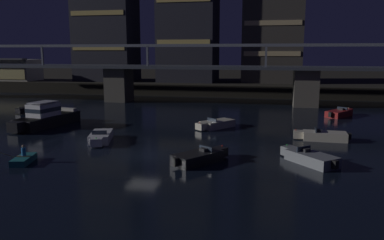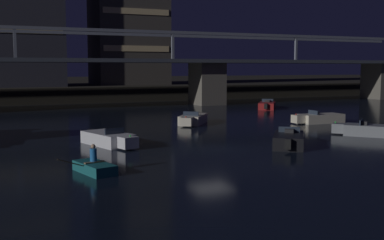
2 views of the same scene
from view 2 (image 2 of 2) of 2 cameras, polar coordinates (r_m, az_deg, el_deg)
ground_plane at (r=29.62m, az=2.29°, el=-3.41°), size 400.00×400.00×0.00m
far_riverbank at (r=107.32m, az=-16.94°, el=3.88°), size 240.00×80.00×2.20m
river_bridge at (r=59.87m, az=-11.45°, el=5.47°), size 96.85×6.40×9.38m
speedboat_near_right at (r=58.75m, az=8.83°, el=1.71°), size 3.98×4.70×1.16m
speedboat_mid_left at (r=31.26m, az=-9.70°, el=-2.21°), size 2.83×5.17×1.16m
speedboat_mid_center at (r=44.70m, az=14.72°, el=0.19°), size 5.21×1.93×1.16m
speedboat_mid_right at (r=42.45m, az=0.06°, el=0.08°), size 4.01×4.68×1.16m
speedboat_far_center at (r=37.39m, az=20.20°, el=-1.13°), size 4.20×4.55×1.16m
speedboat_far_right at (r=31.12m, az=11.33°, el=-2.28°), size 3.98×4.70×1.16m
dinghy_with_paddler at (r=23.32m, az=-11.41°, el=-5.46°), size 2.60×2.78×1.36m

